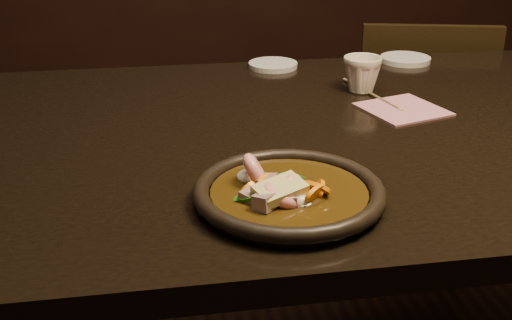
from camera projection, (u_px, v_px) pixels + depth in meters
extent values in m
cube|color=black|center=(411.00, 131.00, 1.17)|extent=(1.60, 0.90, 0.04)
cylinder|color=black|center=(55.00, 239.00, 1.55)|extent=(0.06, 0.06, 0.71)
cube|color=black|center=(409.00, 148.00, 1.98)|extent=(0.46, 0.46, 0.04)
cylinder|color=black|center=(443.00, 187.00, 2.19)|extent=(0.03, 0.03, 0.37)
cylinder|color=black|center=(462.00, 232.00, 1.91)|extent=(0.03, 0.03, 0.37)
cylinder|color=black|center=(352.00, 184.00, 2.21)|extent=(0.03, 0.03, 0.37)
cylinder|color=black|center=(358.00, 228.00, 1.93)|extent=(0.03, 0.03, 0.37)
cube|color=black|center=(426.00, 99.00, 1.74)|extent=(0.36, 0.11, 0.40)
cylinder|color=black|center=(289.00, 198.00, 0.87)|extent=(0.24, 0.24, 0.01)
torus|color=black|center=(289.00, 191.00, 0.86)|extent=(0.26, 0.26, 0.02)
cylinder|color=#322109|center=(289.00, 194.00, 0.86)|extent=(0.21, 0.21, 0.01)
ellipsoid|color=#322109|center=(289.00, 194.00, 0.86)|extent=(0.12, 0.11, 0.03)
torus|color=#FFACA1|center=(283.00, 195.00, 0.83)|extent=(0.07, 0.06, 0.04)
torus|color=#FFACA1|center=(283.00, 188.00, 0.86)|extent=(0.07, 0.07, 0.05)
torus|color=#FFACA1|center=(256.00, 173.00, 0.88)|extent=(0.04, 0.05, 0.05)
cube|color=gray|center=(249.00, 199.00, 0.84)|extent=(0.04, 0.03, 0.03)
cube|color=gray|center=(259.00, 200.00, 0.83)|extent=(0.03, 0.03, 0.03)
cube|color=gray|center=(290.00, 203.00, 0.83)|extent=(0.03, 0.03, 0.03)
cube|color=gray|center=(268.00, 183.00, 0.86)|extent=(0.04, 0.03, 0.03)
cube|color=gray|center=(264.00, 202.00, 0.81)|extent=(0.03, 0.03, 0.02)
cube|color=gray|center=(289.00, 189.00, 0.86)|extent=(0.03, 0.03, 0.03)
cylinder|color=orange|center=(317.00, 188.00, 0.85)|extent=(0.05, 0.05, 0.03)
cylinder|color=orange|center=(251.00, 186.00, 0.87)|extent=(0.05, 0.05, 0.04)
cylinder|color=orange|center=(315.00, 193.00, 0.83)|extent=(0.04, 0.04, 0.04)
cylinder|color=orange|center=(320.00, 189.00, 0.85)|extent=(0.03, 0.04, 0.04)
cylinder|color=orange|center=(268.00, 182.00, 0.86)|extent=(0.06, 0.06, 0.02)
cube|color=#227616|center=(309.00, 192.00, 0.85)|extent=(0.04, 0.02, 0.02)
cube|color=#227616|center=(304.00, 179.00, 0.88)|extent=(0.04, 0.02, 0.02)
cube|color=#227616|center=(275.00, 180.00, 0.87)|extent=(0.03, 0.04, 0.01)
cube|color=#227616|center=(266.00, 198.00, 0.82)|extent=(0.03, 0.04, 0.01)
cube|color=#227616|center=(274.00, 183.00, 0.85)|extent=(0.03, 0.03, 0.01)
cube|color=#227616|center=(289.00, 185.00, 0.86)|extent=(0.04, 0.02, 0.02)
cube|color=#227616|center=(246.00, 198.00, 0.83)|extent=(0.03, 0.03, 0.02)
ellipsoid|color=beige|center=(281.00, 194.00, 0.83)|extent=(0.04, 0.03, 0.02)
ellipsoid|color=beige|center=(281.00, 196.00, 0.84)|extent=(0.03, 0.03, 0.03)
ellipsoid|color=beige|center=(248.00, 177.00, 0.90)|extent=(0.03, 0.04, 0.02)
ellipsoid|color=beige|center=(277.00, 189.00, 0.85)|extent=(0.04, 0.03, 0.02)
ellipsoid|color=beige|center=(299.00, 202.00, 0.83)|extent=(0.03, 0.02, 0.02)
ellipsoid|color=beige|center=(290.00, 184.00, 0.86)|extent=(0.03, 0.03, 0.02)
cube|color=#DCD183|center=(280.00, 189.00, 0.83)|extent=(0.08, 0.07, 0.03)
cylinder|color=silver|center=(273.00, 65.00, 1.49)|extent=(0.11, 0.11, 0.01)
cylinder|color=silver|center=(405.00, 59.00, 1.53)|extent=(0.12, 0.12, 0.01)
imported|color=beige|center=(362.00, 73.00, 1.30)|extent=(0.09, 0.09, 0.08)
cylinder|color=tan|center=(373.00, 95.00, 1.29)|extent=(0.05, 0.21, 0.01)
cylinder|color=tan|center=(370.00, 93.00, 1.30)|extent=(0.05, 0.21, 0.01)
cube|color=#B8717C|center=(403.00, 109.00, 1.21)|extent=(0.17, 0.17, 0.00)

